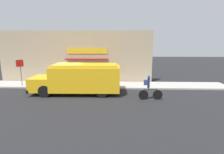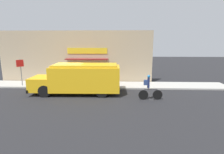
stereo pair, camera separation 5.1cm
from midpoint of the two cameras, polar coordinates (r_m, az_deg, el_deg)
ground_plane at (r=15.52m, az=-13.75°, el=-3.74°), size 70.00×70.00×0.00m
sidewalk at (r=16.65m, az=-12.62°, el=-2.44°), size 28.00×2.45×0.13m
storefront at (r=17.57m, az=-11.72°, el=6.42°), size 15.03×0.90×5.04m
school_bus at (r=13.65m, az=-10.31°, el=-0.43°), size 6.80×2.76×2.30m
cyclist at (r=12.32m, az=12.12°, el=-3.54°), size 1.67×0.21×1.76m
stop_sign_post at (r=17.34m, az=-27.62°, el=2.61°), size 0.45×0.45×2.35m
trash_bin at (r=16.82m, az=-13.11°, el=-0.79°), size 0.62×0.62×0.75m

